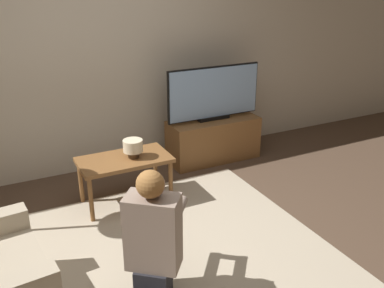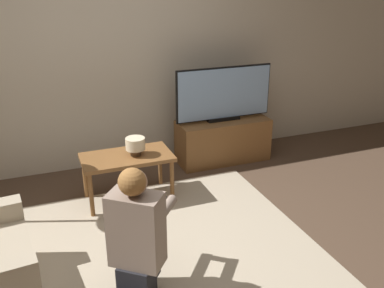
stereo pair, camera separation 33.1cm
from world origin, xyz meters
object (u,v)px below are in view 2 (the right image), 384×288
Objects in this scene: tv at (224,94)px; person_kneeling at (135,240)px; coffee_table at (127,161)px; table_lamp at (135,145)px.

tv is 2.42m from person_kneeling.
coffee_table is 0.88× the size of person_kneeling.
coffee_table is 4.62× the size of table_lamp.
person_kneeling is (-1.50, -1.87, -0.34)m from tv.
person_kneeling is at bearing -128.71° from tv.
tv is at bearing 25.85° from table_lamp.
tv is 6.23× the size of table_lamp.
tv is 1.31m from table_lamp.
tv reaches higher than coffee_table.
tv is at bearing -89.95° from person_kneeling.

